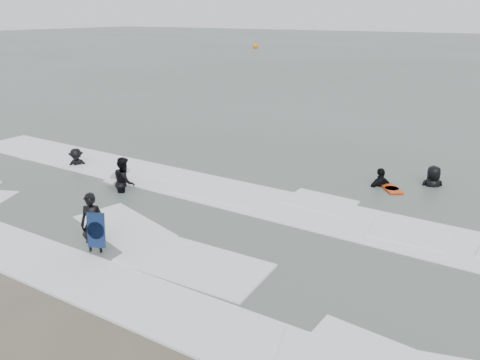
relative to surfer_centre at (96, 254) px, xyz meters
The scene contains 9 objects.
ground 1.84m from the surfer_centre, 13.16° to the right, with size 320.00×320.00×0.00m, color brown.
surfer_centre is the anchor object (origin of this frame).
surfer_wading 4.70m from the surfer_centre, 125.24° to the left, with size 0.92×0.71×1.88m, color black.
surfer_breaker 8.22m from the surfer_centre, 143.45° to the left, with size 1.08×0.62×1.67m, color black.
surfer_right_near 10.63m from the surfer_centre, 61.40° to the left, with size 1.11×0.46×1.90m, color black.
surfer_right_far 12.37m from the surfer_centre, 56.87° to the left, with size 0.97×0.63×1.98m, color black.
surf_foam 3.74m from the surfer_centre, 61.34° to the left, with size 30.03×9.06×0.09m.
bodyboards 4.45m from the surfer_centre, 77.91° to the left, with size 9.49×9.90×1.25m.
buoy 77.08m from the surfer_centre, 116.91° to the left, with size 1.00×1.00×1.65m.
Camera 1 is at (7.55, -7.12, 6.23)m, focal length 35.00 mm.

